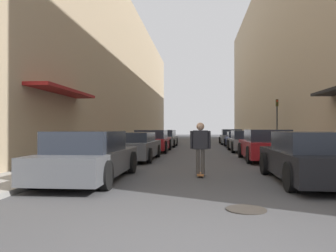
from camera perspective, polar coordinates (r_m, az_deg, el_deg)
ground at (r=23.89m, az=5.44°, el=-3.87°), size 110.50×110.50×0.00m
curb_strip_left at (r=29.30m, az=-4.18°, el=-3.12°), size 1.80×50.23×0.12m
curb_strip_right at (r=29.32m, az=15.02°, el=-3.11°), size 1.80×50.23×0.12m
building_row_left at (r=30.26m, az=-9.66°, el=8.63°), size 4.90×50.23×12.40m
building_row_right at (r=30.59m, az=20.46°, el=11.67°), size 4.90×50.23×15.67m
parked_car_left_0 at (r=9.25m, az=-13.53°, el=-5.21°), size 1.92×4.72×1.35m
parked_car_left_1 at (r=14.91m, az=-5.92°, el=-3.56°), size 1.99×4.57×1.25m
parked_car_left_2 at (r=20.12m, az=-2.79°, el=-2.65°), size 2.09×4.53×1.34m
parked_car_left_3 at (r=25.69m, az=-0.86°, el=-2.22°), size 2.08×4.14×1.32m
parked_car_left_4 at (r=30.77m, az=-0.22°, el=-1.94°), size 1.94×4.21×1.29m
parked_car_right_0 at (r=9.37m, az=23.30°, el=-5.16°), size 1.87×4.60×1.33m
parked_car_right_1 at (r=15.16m, az=16.64°, el=-3.28°), size 2.03×4.59×1.38m
parked_car_right_2 at (r=20.71m, az=13.29°, el=-2.64°), size 1.91×3.96×1.30m
parked_car_right_3 at (r=25.52m, az=12.18°, el=-2.33°), size 1.99×4.18×1.19m
parked_car_right_4 at (r=30.43m, az=10.97°, el=-1.90°), size 2.07×4.32×1.36m
skateboarder at (r=9.80m, az=5.66°, el=-3.02°), size 0.61×0.78×1.60m
manhole_cover at (r=6.04m, az=13.47°, el=-13.93°), size 0.70×0.70×0.02m
traffic_light at (r=22.88m, az=18.46°, el=1.36°), size 0.16×0.22×3.24m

